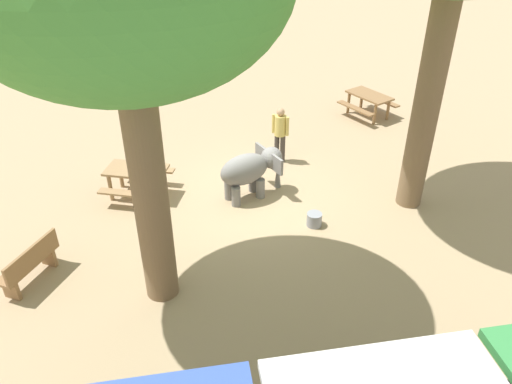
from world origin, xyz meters
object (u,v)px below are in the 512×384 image
elephant (251,169)px  person_handler (280,131)px  wooden_bench (30,263)px  feed_bucket (314,219)px  picnic_table_near (137,176)px  picnic_table_far (369,100)px

elephant → person_handler: size_ratio=1.08×
wooden_bench → feed_bucket: wooden_bench is taller
picnic_table_near → picnic_table_far: size_ratio=0.96×
feed_bucket → wooden_bench: bearing=8.5°
wooden_bench → picnic_table_near: bearing=-4.4°
picnic_table_near → wooden_bench: bearing=-104.6°
elephant → person_handler: (-1.11, -1.69, 0.17)m
person_handler → picnic_table_far: person_handler is taller
wooden_bench → feed_bucket: bearing=-51.5°
elephant → wooden_bench: bearing=-175.6°
elephant → feed_bucket: (-1.25, 1.51, -0.62)m
wooden_bench → picnic_table_far: 11.66m
person_handler → picnic_table_near: (3.92, 1.19, -0.36)m
wooden_bench → picnic_table_near: (-2.00, -2.92, 0.12)m
person_handler → feed_bucket: (-0.15, 3.20, -0.79)m
wooden_bench → picnic_table_near: wooden_bench is taller
picnic_table_near → picnic_table_far: 8.43m
elephant → wooden_bench: size_ratio=1.23×
picnic_table_near → feed_bucket: (-4.07, 2.01, -0.43)m
picnic_table_near → feed_bucket: 4.56m
wooden_bench → elephant: bearing=-33.3°
elephant → wooden_bench: 5.40m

